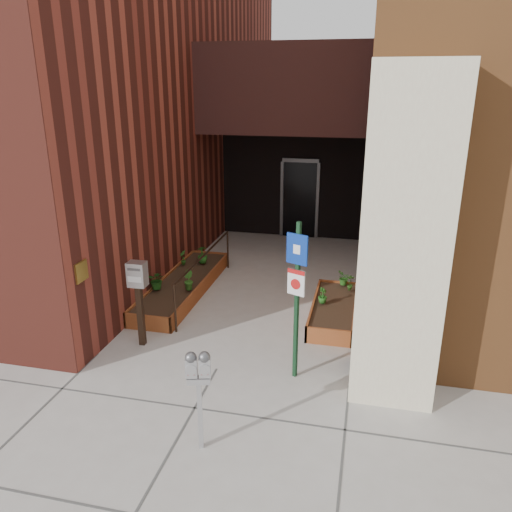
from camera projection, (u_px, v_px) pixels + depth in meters
The scene contains 15 objects.
ground at pixel (217, 369), 7.62m from camera, with size 80.00×80.00×0.00m, color #9E9991.
architecture at pixel (287, 47), 12.37m from camera, with size 20.00×14.60×10.00m.
planter_left at pixel (184, 286), 10.39m from camera, with size 0.90×3.60×0.30m.
planter_right at pixel (334, 311), 9.26m from camera, with size 0.80×2.20×0.30m.
handrail at pixel (205, 261), 10.04m from camera, with size 0.04×3.34×0.90m.
parking_meter at pixel (198, 375), 5.66m from camera, with size 0.30×0.18×1.29m.
sign_post at pixel (297, 285), 6.96m from camera, with size 0.31×0.15×2.38m.
payment_dropbox at pixel (138, 286), 8.00m from camera, with size 0.30×0.23×1.46m.
shrub_left_a at pixel (157, 280), 9.76m from camera, with size 0.34×0.34×0.38m, color #1C5016.
shrub_left_b at pixel (188, 280), 9.74m from camera, with size 0.21×0.21×0.39m, color #2A5E1B.
shrub_left_c at pixel (202, 254), 11.18m from camera, with size 0.22×0.22×0.40m, color #1E5B1A.
shrub_left_d at pixel (183, 257), 11.07m from camera, with size 0.18×0.18×0.34m, color #28611B.
shrub_right_a at pixel (323, 295), 9.15m from camera, with size 0.16×0.16×0.29m, color #215D1A.
shrub_right_b at pixel (350, 282), 9.71m from camera, with size 0.18×0.18×0.33m, color #244F16.
shrub_right_c at pixel (344, 278), 9.97m from camera, with size 0.26×0.26×0.29m, color #26601B.
Camera 1 is at (2.08, -6.33, 4.13)m, focal length 35.00 mm.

